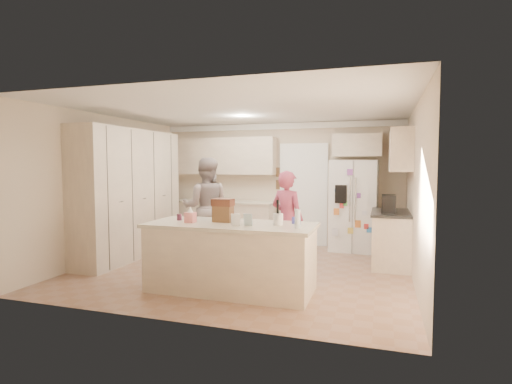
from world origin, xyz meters
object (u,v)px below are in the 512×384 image
(refrigerator, at_px, (354,206))
(utensil_crock, at_px, (278,219))
(island_base, at_px, (231,259))
(teen_boy, at_px, (206,207))
(coffee_maker, at_px, (389,204))
(teen_girl, at_px, (287,220))
(tissue_box, at_px, (190,217))
(dollhouse_body, at_px, (223,214))

(refrigerator, relative_size, utensil_crock, 12.00)
(island_base, bearing_deg, teen_boy, 123.70)
(coffee_maker, xyz_separation_m, teen_girl, (-1.59, -0.51, -0.26))
(coffee_maker, xyz_separation_m, teen_boy, (-3.23, -0.13, -0.15))
(tissue_box, xyz_separation_m, teen_boy, (-0.63, 1.87, -0.07))
(island_base, bearing_deg, dollhouse_body, 146.31)
(refrigerator, distance_m, teen_girl, 1.98)
(refrigerator, xyz_separation_m, island_base, (-1.41, -3.12, -0.46))
(tissue_box, bearing_deg, dollhouse_body, 26.57)
(tissue_box, relative_size, teen_boy, 0.08)
(refrigerator, xyz_separation_m, teen_boy, (-2.59, -1.35, 0.02))
(refrigerator, distance_m, coffee_maker, 1.39)
(island_base, xyz_separation_m, tissue_box, (-0.55, -0.10, 0.56))
(teen_boy, bearing_deg, utensil_crock, 118.44)
(utensil_crock, bearing_deg, dollhouse_body, 176.42)
(utensil_crock, relative_size, tissue_box, 1.07)
(dollhouse_body, bearing_deg, utensil_crock, -3.58)
(dollhouse_body, height_order, teen_boy, teen_boy)
(coffee_maker, height_order, island_base, coffee_maker)
(tissue_box, bearing_deg, teen_boy, 108.65)
(utensil_crock, bearing_deg, refrigerator, 76.11)
(island_base, distance_m, tissue_box, 0.79)
(island_base, bearing_deg, coffee_maker, 42.83)
(coffee_maker, relative_size, island_base, 0.14)
(refrigerator, xyz_separation_m, coffee_maker, (0.64, -1.22, 0.17))
(utensil_crock, height_order, teen_girl, teen_girl)
(island_base, height_order, teen_girl, teen_girl)
(dollhouse_body, bearing_deg, teen_girl, 64.77)
(tissue_box, xyz_separation_m, dollhouse_body, (0.40, 0.20, 0.04))
(tissue_box, bearing_deg, island_base, 10.30)
(coffee_maker, distance_m, island_base, 2.87)
(dollhouse_body, relative_size, teen_boy, 0.14)
(coffee_maker, distance_m, teen_boy, 3.24)
(utensil_crock, height_order, tissue_box, utensil_crock)
(coffee_maker, relative_size, utensil_crock, 2.00)
(refrigerator, xyz_separation_m, tissue_box, (-1.96, -3.22, 0.10))
(refrigerator, height_order, tissue_box, refrigerator)
(dollhouse_body, relative_size, teen_girl, 0.16)
(refrigerator, bearing_deg, dollhouse_body, -114.90)
(island_base, distance_m, dollhouse_body, 0.62)
(coffee_maker, xyz_separation_m, utensil_crock, (-1.40, -1.85, -0.07))
(coffee_maker, bearing_deg, teen_girl, -162.29)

